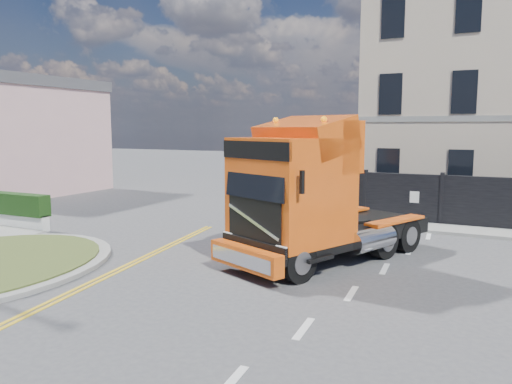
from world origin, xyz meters
The scene contains 5 objects.
ground centered at (0.00, 0.00, 0.00)m, with size 120.00×120.00×0.00m, color #424244.
seaside_bldg_pink centered at (-20.00, 9.00, 3.00)m, with size 8.00×8.00×6.00m, color beige.
georgian_building centered at (6.00, 16.50, 5.77)m, with size 12.30×10.30×12.80m.
pavement_far centered at (6.00, 8.10, 0.06)m, with size 20.00×1.60×0.12m, color gray.
truck centered at (1.13, 1.60, 1.80)m, with size 4.98×7.13×4.01m.
Camera 1 is at (5.79, -11.42, 3.82)m, focal length 35.00 mm.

